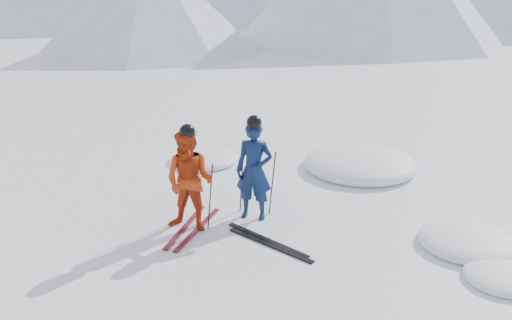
% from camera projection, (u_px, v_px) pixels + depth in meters
% --- Properties ---
extents(ground, '(160.00, 160.00, 0.00)m').
position_uv_depth(ground, '(323.00, 244.00, 8.74)').
color(ground, white).
rests_on(ground, ground).
extents(skier_blue, '(0.69, 0.49, 1.77)m').
position_uv_depth(skier_blue, '(254.00, 171.00, 9.38)').
color(skier_blue, '#0B1D47').
rests_on(skier_blue, ground).
extents(skier_red, '(0.89, 0.72, 1.74)m').
position_uv_depth(skier_red, '(189.00, 181.00, 8.96)').
color(skier_red, '#B02F0E').
rests_on(skier_red, ground).
extents(pole_blue_left, '(0.12, 0.08, 1.18)m').
position_uv_depth(pole_blue_left, '(242.00, 181.00, 9.71)').
color(pole_blue_left, black).
rests_on(pole_blue_left, ground).
extents(pole_blue_right, '(0.12, 0.07, 1.18)m').
position_uv_depth(pole_blue_right, '(272.00, 183.00, 9.62)').
color(pole_blue_right, black).
rests_on(pole_blue_right, ground).
extents(pole_red_left, '(0.12, 0.09, 1.16)m').
position_uv_depth(pole_red_left, '(181.00, 190.00, 9.37)').
color(pole_red_left, black).
rests_on(pole_red_left, ground).
extents(pole_red_right, '(0.12, 0.08, 1.16)m').
position_uv_depth(pole_red_right, '(210.00, 197.00, 9.08)').
color(pole_red_right, black).
rests_on(pole_red_right, ground).
extents(ski_worn_left, '(0.27, 1.70, 0.03)m').
position_uv_depth(ski_worn_left, '(185.00, 227.00, 9.28)').
color(ski_worn_left, black).
rests_on(ski_worn_left, ground).
extents(ski_worn_right, '(0.15, 1.70, 0.03)m').
position_uv_depth(ski_worn_right, '(198.00, 229.00, 9.20)').
color(ski_worn_right, black).
rests_on(ski_worn_right, ground).
extents(ski_loose_a, '(1.61, 0.73, 0.03)m').
position_uv_depth(ski_loose_a, '(267.00, 240.00, 8.83)').
color(ski_loose_a, black).
rests_on(ski_loose_a, ground).
extents(ski_loose_b, '(1.63, 0.67, 0.03)m').
position_uv_depth(ski_loose_b, '(270.00, 245.00, 8.66)').
color(ski_loose_b, black).
rests_on(ski_loose_b, ground).
extents(snow_lumps, '(7.50, 5.62, 0.55)m').
position_uv_depth(snow_lumps, '(352.00, 181.00, 11.34)').
color(snow_lumps, white).
rests_on(snow_lumps, ground).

